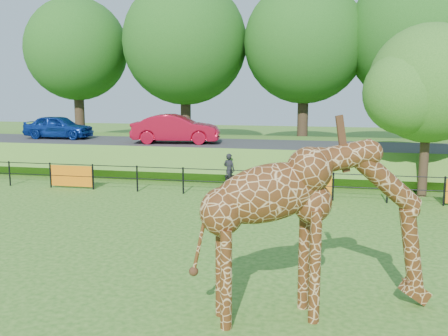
# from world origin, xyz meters

# --- Properties ---
(ground) EXTENTS (90.00, 90.00, 0.00)m
(ground) POSITION_xyz_m (0.00, 0.00, 0.00)
(ground) COLOR #286018
(ground) RESTS_ON ground
(giraffe) EXTENTS (4.73, 2.59, 3.39)m
(giraffe) POSITION_xyz_m (3.66, -2.03, 1.70)
(giraffe) COLOR #502A10
(giraffe) RESTS_ON ground
(perimeter_fence) EXTENTS (28.07, 0.10, 1.10)m
(perimeter_fence) POSITION_xyz_m (0.00, 8.00, 0.55)
(perimeter_fence) COLOR black
(perimeter_fence) RESTS_ON ground
(embankment) EXTENTS (40.00, 9.00, 1.30)m
(embankment) POSITION_xyz_m (0.00, 15.50, 0.65)
(embankment) COLOR #286018
(embankment) RESTS_ON ground
(road) EXTENTS (40.00, 5.00, 0.12)m
(road) POSITION_xyz_m (0.00, 14.00, 1.36)
(road) COLOR #28292B
(road) RESTS_ON embankment
(car_blue) EXTENTS (3.90, 1.57, 1.33)m
(car_blue) POSITION_xyz_m (-11.37, 14.59, 2.08)
(car_blue) COLOR #1339A0
(car_blue) RESTS_ON road
(car_red) EXTENTS (4.72, 2.22, 1.50)m
(car_red) POSITION_xyz_m (-4.09, 13.68, 2.17)
(car_red) COLOR #B90D28
(car_red) RESTS_ON road
(visitor) EXTENTS (0.62, 0.51, 1.47)m
(visitor) POSITION_xyz_m (-0.46, 9.85, 0.74)
(visitor) COLOR black
(visitor) RESTS_ON ground
(tree_east) EXTENTS (5.40, 4.71, 6.76)m
(tree_east) POSITION_xyz_m (7.60, 9.63, 4.28)
(tree_east) COLOR #301E15
(tree_east) RESTS_ON ground
(bg_tree_line) EXTENTS (37.30, 8.80, 11.82)m
(bg_tree_line) POSITION_xyz_m (1.89, 22.00, 7.19)
(bg_tree_line) COLOR #301E15
(bg_tree_line) RESTS_ON ground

